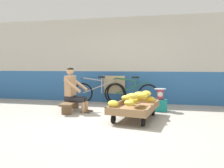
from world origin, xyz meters
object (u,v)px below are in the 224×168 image
at_px(plastic_crate, 160,105).
at_px(vendor_seated, 74,90).
at_px(bicycle_near_left, 99,92).
at_px(bicycle_far_left, 132,93).
at_px(banana_cart, 135,108).
at_px(low_bench, 71,104).
at_px(sign_board, 115,89).
at_px(weighing_scale, 160,94).

bearing_deg(plastic_crate, vendor_seated, -167.11).
xyz_separation_m(plastic_crate, bicycle_near_left, (-1.89, 0.82, 0.20)).
distance_m(plastic_crate, bicycle_far_left, 1.23).
xyz_separation_m(plastic_crate, bicycle_far_left, (-0.84, 0.87, 0.20)).
bearing_deg(banana_cart, low_bench, 164.14).
bearing_deg(vendor_seated, banana_cart, -16.40).
bearing_deg(sign_board, low_bench, -119.11).
height_order(banana_cart, sign_board, sign_board).
relative_size(weighing_scale, bicycle_near_left, 0.18).
relative_size(low_bench, bicycle_far_left, 0.68).
relative_size(banana_cart, bicycle_near_left, 0.94).
xyz_separation_m(low_bench, bicycle_far_left, (1.44, 1.37, 0.15)).
distance_m(vendor_seated, sign_board, 1.75).
height_order(plastic_crate, bicycle_far_left, bicycle_far_left).
bearing_deg(low_bench, bicycle_far_left, 43.47).
xyz_separation_m(plastic_crate, weighing_scale, (-0.00, -0.00, 0.30)).
height_order(bicycle_near_left, sign_board, sign_board).
relative_size(banana_cart, weighing_scale, 5.22).
bearing_deg(plastic_crate, low_bench, -167.78).
height_order(vendor_seated, bicycle_far_left, vendor_seated).
xyz_separation_m(banana_cart, vendor_seated, (-1.64, 0.48, 0.33)).
bearing_deg(bicycle_far_left, low_bench, -136.53).
relative_size(weighing_scale, sign_board, 0.34).
distance_m(vendor_seated, bicycle_far_left, 1.95).
relative_size(low_bench, weighing_scale, 3.77).
height_order(low_bench, vendor_seated, vendor_seated).
bearing_deg(sign_board, bicycle_near_left, -152.84).
bearing_deg(banana_cart, sign_board, 112.84).
height_order(banana_cart, low_bench, banana_cart).
distance_m(weighing_scale, sign_board, 1.77).
relative_size(banana_cart, low_bench, 1.38).
bearing_deg(bicycle_near_left, banana_cart, -53.54).
bearing_deg(vendor_seated, plastic_crate, 12.89).
bearing_deg(sign_board, banana_cart, -67.16).
height_order(plastic_crate, weighing_scale, weighing_scale).
relative_size(banana_cart, vendor_seated, 1.37).
distance_m(plastic_crate, bicycle_near_left, 2.07).
distance_m(bicycle_near_left, sign_board, 0.53).
bearing_deg(plastic_crate, banana_cart, -119.63).
distance_m(low_bench, plastic_crate, 2.34).
xyz_separation_m(banana_cart, plastic_crate, (0.56, 0.98, -0.09)).
bearing_deg(low_bench, plastic_crate, 12.22).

